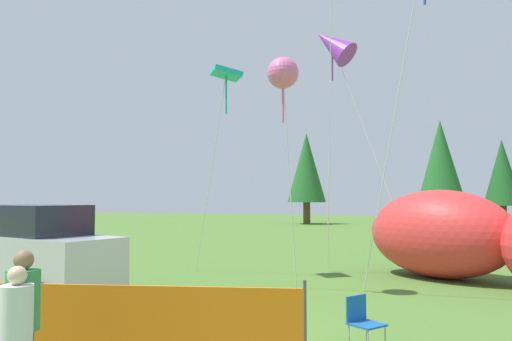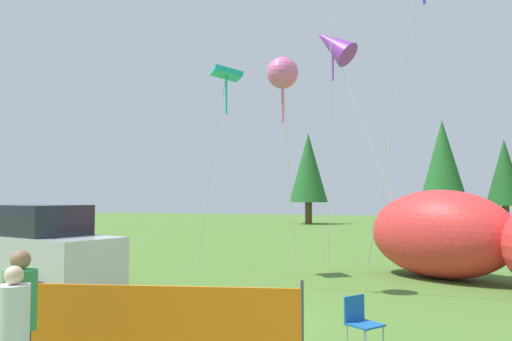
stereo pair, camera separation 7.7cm
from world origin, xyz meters
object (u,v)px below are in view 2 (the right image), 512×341
at_px(spectator_in_white_shirt, 19,319).
at_px(kite_pink_octopus, 283,74).
at_px(kite_teal_diamond, 226,77).
at_px(kite_purple_delta, 333,44).
at_px(inflatable_cat, 466,239).
at_px(folding_chair, 360,319).
at_px(parked_car, 41,252).
at_px(spectator_in_grey_shirt, 12,333).

relative_size(spectator_in_white_shirt, kite_pink_octopus, 0.30).
distance_m(kite_teal_diamond, kite_purple_delta, 4.26).
bearing_deg(inflatable_cat, spectator_in_white_shirt, -86.01).
relative_size(folding_chair, kite_purple_delta, 0.10).
height_order(parked_car, kite_teal_diamond, kite_teal_diamond).
bearing_deg(folding_chair, kite_pink_octopus, 156.56).
relative_size(inflatable_cat, kite_teal_diamond, 0.99).
height_order(parked_car, kite_purple_delta, kite_purple_delta).
distance_m(inflatable_cat, spectator_in_white_shirt, 12.41).
bearing_deg(spectator_in_white_shirt, kite_pink_octopus, 80.12).
distance_m(inflatable_cat, spectator_in_grey_shirt, 12.57).
bearing_deg(kite_purple_delta, inflatable_cat, -19.40).
height_order(parked_car, spectator_in_white_shirt, parked_car).
bearing_deg(inflatable_cat, kite_pink_octopus, -111.36).
height_order(spectator_in_grey_shirt, kite_teal_diamond, kite_teal_diamond).
height_order(kite_teal_diamond, kite_pink_octopus, kite_teal_diamond).
bearing_deg(spectator_in_grey_shirt, inflatable_cat, 62.55).
bearing_deg(spectator_in_grey_shirt, spectator_in_white_shirt, 120.55).
relative_size(kite_pink_octopus, kite_purple_delta, 0.70).
distance_m(inflatable_cat, kite_purple_delta, 7.87).
xyz_separation_m(spectator_in_grey_shirt, kite_teal_diamond, (-1.28, 9.98, 5.36)).
height_order(spectator_in_white_shirt, kite_purple_delta, kite_purple_delta).
bearing_deg(kite_purple_delta, kite_teal_diamond, -138.95).
distance_m(folding_chair, spectator_in_grey_shirt, 5.08).
bearing_deg(folding_chair, inflatable_cat, 109.99).
distance_m(folding_chair, inflatable_cat, 7.89).
relative_size(parked_car, kite_purple_delta, 0.54).
bearing_deg(parked_car, kite_teal_diamond, 70.37).
relative_size(parked_car, spectator_in_white_shirt, 2.57).
bearing_deg(spectator_in_white_shirt, parked_car, 129.18).
distance_m(spectator_in_grey_shirt, kite_purple_delta, 14.46).
height_order(spectator_in_white_shirt, kite_teal_diamond, kite_teal_diamond).
bearing_deg(kite_teal_diamond, kite_pink_octopus, -42.06).
xyz_separation_m(spectator_in_grey_shirt, spectator_in_white_shirt, (-0.16, 0.27, 0.08)).
distance_m(parked_car, folding_chair, 8.26).
bearing_deg(parked_car, folding_chair, 2.80).
xyz_separation_m(parked_car, folding_chair, (8.01, -1.95, -0.60)).
bearing_deg(spectator_in_grey_shirt, kite_purple_delta, 82.24).
height_order(spectator_in_grey_shirt, kite_pink_octopus, kite_pink_octopus).
xyz_separation_m(kite_teal_diamond, kite_pink_octopus, (2.43, -2.19, -0.60)).
distance_m(spectator_in_white_shirt, kite_pink_octopus, 8.95).
bearing_deg(parked_car, inflatable_cat, 44.93).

